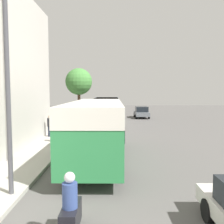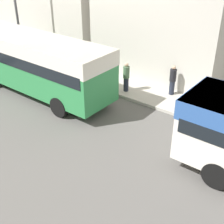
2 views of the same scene
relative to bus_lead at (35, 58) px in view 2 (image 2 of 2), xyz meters
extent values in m
cube|color=#2D8447|center=(0.00, 0.00, -0.21)|extent=(2.47, 9.16, 2.57)
cube|color=silver|center=(0.00, 0.00, 0.69)|extent=(2.49, 9.20, 0.77)
cube|color=black|center=(0.00, 0.00, 0.11)|extent=(2.52, 8.79, 0.56)
cylinder|color=black|center=(-1.14, 2.84, -1.49)|extent=(0.28, 1.00, 1.00)
cylinder|color=black|center=(1.14, 2.84, -1.49)|extent=(0.28, 1.00, 1.00)
cylinder|color=black|center=(-1.14, -2.84, -1.49)|extent=(0.28, 1.00, 1.00)
cylinder|color=black|center=(1.25, 10.56, -1.49)|extent=(0.28, 1.00, 1.00)
cylinder|color=#232838|center=(-4.00, 6.04, -1.46)|extent=(0.28, 0.28, 0.77)
cylinder|color=black|center=(-4.00, 6.04, -0.75)|extent=(0.35, 0.35, 0.64)
sphere|color=tan|center=(-4.00, 6.04, -0.33)|extent=(0.21, 0.21, 0.21)
cylinder|color=#232838|center=(-2.85, 3.88, -1.46)|extent=(0.28, 0.28, 0.76)
cylinder|color=#4C6B4C|center=(-2.85, 3.88, -0.76)|extent=(0.35, 0.35, 0.64)
sphere|color=tan|center=(-2.85, 3.88, -0.33)|extent=(0.21, 0.21, 0.21)
cylinder|color=#47474C|center=(-2.59, -4.59, 1.42)|extent=(0.16, 0.16, 6.53)
camera|label=1|loc=(0.87, -12.73, 1.61)|focal=40.00mm
camera|label=2|loc=(9.82, 12.74, 5.56)|focal=50.00mm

